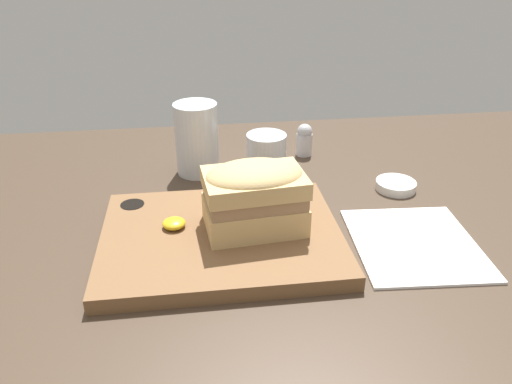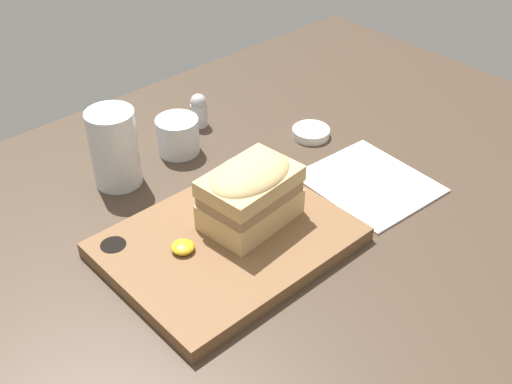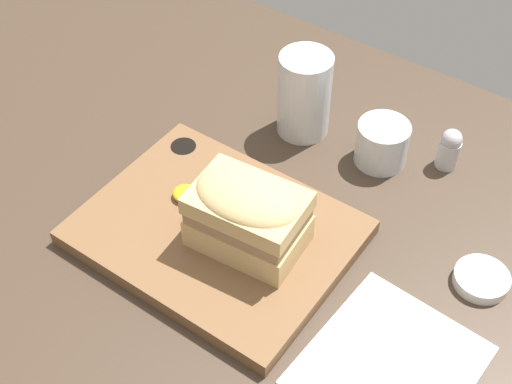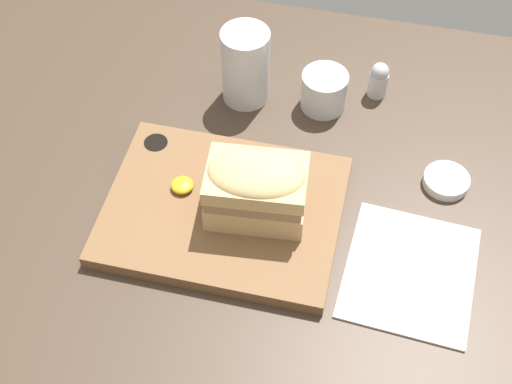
{
  "view_description": "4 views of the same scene",
  "coord_description": "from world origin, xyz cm",
  "px_view_note": "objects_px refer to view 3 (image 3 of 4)",
  "views": [
    {
      "loc": [
        -3.99,
        -57.36,
        41.1
      ],
      "look_at": [
        3.83,
        1.85,
        9.65
      ],
      "focal_mm": 35.0,
      "sensor_mm": 36.0,
      "label": 1
    },
    {
      "loc": [
        -44.29,
        -51.68,
        62.9
      ],
      "look_at": [
        5.21,
        2.35,
        8.12
      ],
      "focal_mm": 45.0,
      "sensor_mm": 36.0,
      "label": 2
    },
    {
      "loc": [
        36.98,
        -43.81,
        72.09
      ],
      "look_at": [
        2.78,
        4.57,
        10.11
      ],
      "focal_mm": 50.0,
      "sensor_mm": 36.0,
      "label": 3
    },
    {
      "loc": [
        16.75,
        -55.74,
        84.32
      ],
      "look_at": [
        3.83,
        0.51,
        9.82
      ],
      "focal_mm": 50.0,
      "sensor_mm": 36.0,
      "label": 4
    }
  ],
  "objects_px": {
    "wine_glass": "(382,145)",
    "condiment_dish": "(481,279)",
    "water_glass": "(304,99)",
    "serving_board": "(216,232)",
    "salt_shaker": "(449,148)",
    "sandwich": "(248,213)",
    "napkin": "(389,365)"
  },
  "relations": [
    {
      "from": "condiment_dish",
      "to": "wine_glass",
      "type": "bearing_deg",
      "value": 149.28
    },
    {
      "from": "serving_board",
      "to": "wine_glass",
      "type": "xyz_separation_m",
      "value": [
        0.1,
        0.25,
        0.02
      ]
    },
    {
      "from": "sandwich",
      "to": "condiment_dish",
      "type": "height_order",
      "value": "sandwich"
    },
    {
      "from": "water_glass",
      "to": "condiment_dish",
      "type": "distance_m",
      "value": 0.35
    },
    {
      "from": "wine_glass",
      "to": "salt_shaker",
      "type": "relative_size",
      "value": 1.16
    },
    {
      "from": "wine_glass",
      "to": "salt_shaker",
      "type": "distance_m",
      "value": 0.09
    },
    {
      "from": "sandwich",
      "to": "water_glass",
      "type": "bearing_deg",
      "value": 106.87
    },
    {
      "from": "serving_board",
      "to": "sandwich",
      "type": "xyz_separation_m",
      "value": [
        0.05,
        0.0,
        0.06
      ]
    },
    {
      "from": "salt_shaker",
      "to": "serving_board",
      "type": "bearing_deg",
      "value": -121.96
    },
    {
      "from": "sandwich",
      "to": "wine_glass",
      "type": "height_order",
      "value": "sandwich"
    },
    {
      "from": "wine_glass",
      "to": "condiment_dish",
      "type": "distance_m",
      "value": 0.24
    },
    {
      "from": "serving_board",
      "to": "water_glass",
      "type": "xyz_separation_m",
      "value": [
        -0.02,
        0.24,
        0.04
      ]
    },
    {
      "from": "salt_shaker",
      "to": "condiment_dish",
      "type": "xyz_separation_m",
      "value": [
        0.12,
        -0.17,
        -0.02
      ]
    },
    {
      "from": "water_glass",
      "to": "salt_shaker",
      "type": "bearing_deg",
      "value": 13.96
    },
    {
      "from": "sandwich",
      "to": "water_glass",
      "type": "height_order",
      "value": "water_glass"
    },
    {
      "from": "water_glass",
      "to": "wine_glass",
      "type": "distance_m",
      "value": 0.13
    },
    {
      "from": "serving_board",
      "to": "napkin",
      "type": "height_order",
      "value": "serving_board"
    },
    {
      "from": "condiment_dish",
      "to": "napkin",
      "type": "bearing_deg",
      "value": -102.49
    },
    {
      "from": "water_glass",
      "to": "wine_glass",
      "type": "bearing_deg",
      "value": 3.03
    },
    {
      "from": "water_glass",
      "to": "condiment_dish",
      "type": "height_order",
      "value": "water_glass"
    },
    {
      "from": "water_glass",
      "to": "sandwich",
      "type": "bearing_deg",
      "value": -73.13
    },
    {
      "from": "serving_board",
      "to": "sandwich",
      "type": "bearing_deg",
      "value": 4.48
    },
    {
      "from": "sandwich",
      "to": "condiment_dish",
      "type": "distance_m",
      "value": 0.29
    },
    {
      "from": "wine_glass",
      "to": "condiment_dish",
      "type": "relative_size",
      "value": 1.09
    },
    {
      "from": "napkin",
      "to": "condiment_dish",
      "type": "height_order",
      "value": "condiment_dish"
    },
    {
      "from": "water_glass",
      "to": "wine_glass",
      "type": "xyz_separation_m",
      "value": [
        0.13,
        0.01,
        -0.03
      ]
    },
    {
      "from": "wine_glass",
      "to": "napkin",
      "type": "height_order",
      "value": "wine_glass"
    },
    {
      "from": "sandwich",
      "to": "wine_glass",
      "type": "distance_m",
      "value": 0.25
    },
    {
      "from": "serving_board",
      "to": "water_glass",
      "type": "distance_m",
      "value": 0.25
    },
    {
      "from": "wine_glass",
      "to": "salt_shaker",
      "type": "height_order",
      "value": "same"
    },
    {
      "from": "serving_board",
      "to": "condiment_dish",
      "type": "xyz_separation_m",
      "value": [
        0.31,
        0.13,
        -0.0
      ]
    },
    {
      "from": "water_glass",
      "to": "salt_shaker",
      "type": "xyz_separation_m",
      "value": [
        0.21,
        0.05,
        -0.02
      ]
    }
  ]
}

